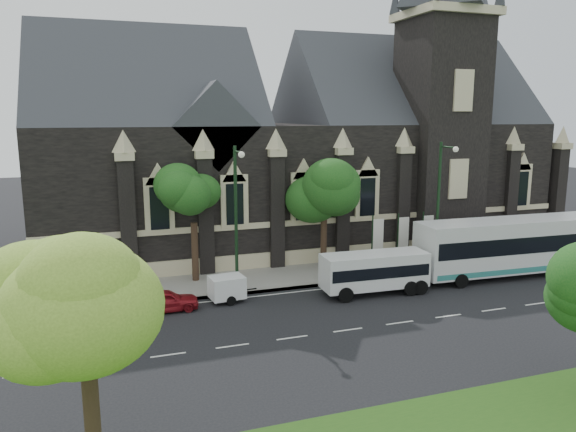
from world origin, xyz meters
name	(u,v)px	position (x,y,z in m)	size (l,w,h in m)	color
ground	(348,330)	(0.00, 0.00, 0.00)	(160.00, 160.00, 0.00)	black
sidewalk	(288,277)	(0.00, 9.50, 0.07)	(80.00, 5.00, 0.15)	gray
museum	(310,146)	(5.12, 18.78, 8.17)	(40.00, 17.70, 29.90)	black
tree_park_near	(92,281)	(-11.77, -8.77, 6.42)	(4.42, 4.42, 8.56)	black
tree_walk_right	(326,187)	(3.21, 10.71, 5.82)	(4.08, 4.08, 7.80)	black
tree_walk_left	(196,195)	(-5.80, 10.70, 5.73)	(3.91, 3.91, 7.64)	black
street_lamp_near	(440,200)	(10.00, 7.09, 5.11)	(0.36, 1.88, 9.00)	black
street_lamp_mid	(237,212)	(-4.00, 7.09, 5.11)	(0.36, 1.88, 9.00)	black
banner_flag_left	(376,238)	(6.29, 9.00, 2.38)	(0.90, 0.10, 4.00)	black
banner_flag_center	(401,236)	(8.29, 9.00, 2.38)	(0.90, 0.10, 4.00)	black
banner_flag_right	(426,234)	(10.29, 9.00, 2.38)	(0.90, 0.10, 4.00)	black
tour_coach	(511,245)	(14.39, 5.10, 2.11)	(13.41, 3.48, 3.88)	silver
shuttle_bus	(375,270)	(3.99, 4.74, 1.46)	(6.60, 2.56, 2.51)	silver
box_trailer	(227,287)	(-4.88, 6.20, 0.86)	(2.90, 1.71, 1.51)	silver
sedan	(75,307)	(-13.17, 5.74, 0.79)	(1.66, 4.77, 1.57)	slate
car_far_red	(165,301)	(-8.47, 5.72, 0.62)	(1.46, 3.64, 1.24)	maroon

